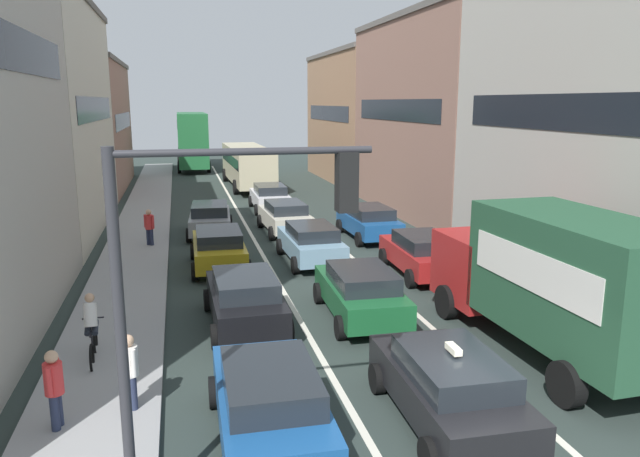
{
  "coord_description": "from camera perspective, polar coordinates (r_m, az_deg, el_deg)",
  "views": [
    {
      "loc": [
        -4.83,
        -8.53,
        6.05
      ],
      "look_at": [
        0.0,
        12.0,
        1.6
      ],
      "focal_mm": 33.77,
      "sensor_mm": 36.0,
      "label": 1
    }
  ],
  "objects": [
    {
      "name": "sedan_right_lane_behind_truck",
      "position": [
        21.65,
        9.62,
        -2.3
      ],
      "size": [
        2.16,
        4.35,
        1.49
      ],
      "rotation": [
        0.0,
        0.0,
        1.54
      ],
      "color": "#A51E1E",
      "rests_on": "ground"
    },
    {
      "name": "lane_stripe_right",
      "position": [
        29.88,
        -0.34,
        0.25
      ],
      "size": [
        0.16,
        60.0,
        0.01
      ],
      "primitive_type": "cube",
      "color": "silver",
      "rests_on": "ground"
    },
    {
      "name": "ground_plane",
      "position": [
        11.52,
        14.73,
        -20.21
      ],
      "size": [
        140.0,
        140.0,
        0.0
      ],
      "primitive_type": "plane",
      "color": "#2B3632"
    },
    {
      "name": "coupe_centre_lane_fourth",
      "position": [
        28.25,
        -3.33,
        1.18
      ],
      "size": [
        2.22,
        4.38,
        1.49
      ],
      "rotation": [
        0.0,
        0.0,
        1.62
      ],
      "color": "beige",
      "rests_on": "ground"
    },
    {
      "name": "building_row_right",
      "position": [
        33.49,
        13.06,
        10.13
      ],
      "size": [
        7.2,
        43.9,
        10.74
      ],
      "rotation": [
        0.0,
        0.0,
        -1.57
      ],
      "color": "#9E7556",
      "rests_on": "ground"
    },
    {
      "name": "wagon_right_lane_far",
      "position": [
        27.1,
        4.66,
        0.7
      ],
      "size": [
        2.13,
        4.34,
        1.49
      ],
      "rotation": [
        0.0,
        0.0,
        1.59
      ],
      "color": "#194C8C",
      "rests_on": "ground"
    },
    {
      "name": "sedan_centre_lane_fifth",
      "position": [
        34.16,
        -4.78,
        3.03
      ],
      "size": [
        2.08,
        4.31,
        1.49
      ],
      "rotation": [
        0.0,
        0.0,
        1.56
      ],
      "color": "silver",
      "rests_on": "ground"
    },
    {
      "name": "removalist_box_truck",
      "position": [
        15.37,
        21.13,
        -4.29
      ],
      "size": [
        2.89,
        7.77,
        3.58
      ],
      "rotation": [
        0.0,
        0.0,
        1.6
      ],
      "color": "#A51E1E",
      "rests_on": "ground"
    },
    {
      "name": "sedan_left_lane_fourth",
      "position": [
        28.21,
        -10.37,
        0.99
      ],
      "size": [
        2.29,
        4.41,
        1.49
      ],
      "rotation": [
        0.0,
        0.0,
        1.5
      ],
      "color": "gray",
      "rests_on": "ground"
    },
    {
      "name": "sidewalk_left",
      "position": [
        29.21,
        -16.62,
        -0.4
      ],
      "size": [
        2.6,
        64.0,
        0.14
      ],
      "primitive_type": "cube",
      "color": "gray",
      "rests_on": "ground"
    },
    {
      "name": "cyclist_on_sidewalk",
      "position": [
        15.17,
        -20.81,
        -8.96
      ],
      "size": [
        0.5,
        1.73,
        1.72
      ],
      "rotation": [
        0.0,
        0.0,
        1.62
      ],
      "color": "black",
      "rests_on": "ground"
    },
    {
      "name": "pedestrian_mid_sidewalk",
      "position": [
        12.59,
        -17.58,
        -12.6
      ],
      "size": [
        0.34,
        0.5,
        1.66
      ],
      "rotation": [
        0.0,
        0.0,
        0.45
      ],
      "color": "#262D47",
      "rests_on": "ground"
    },
    {
      "name": "sedan_left_lane_third",
      "position": [
        22.47,
        -9.58,
        -1.78
      ],
      "size": [
        2.1,
        4.32,
        1.49
      ],
      "rotation": [
        0.0,
        0.0,
        1.56
      ],
      "color": "#B29319",
      "rests_on": "ground"
    },
    {
      "name": "sedan_left_lane_front",
      "position": [
        11.23,
        -4.81,
        -16.01
      ],
      "size": [
        2.11,
        4.32,
        1.49
      ],
      "rotation": [
        0.0,
        0.0,
        1.56
      ],
      "color": "#194C8C",
      "rests_on": "ground"
    },
    {
      "name": "building_row_left",
      "position": [
        29.35,
        -27.83,
        9.89
      ],
      "size": [
        7.2,
        43.9,
        13.58
      ],
      "rotation": [
        0.0,
        0.0,
        1.57
      ],
      "color": "#B2ADA3",
      "rests_on": "ground"
    },
    {
      "name": "hatchback_centre_lane_third",
      "position": [
        23.0,
        -0.86,
        -1.29
      ],
      "size": [
        2.13,
        4.34,
        1.49
      ],
      "rotation": [
        0.0,
        0.0,
        1.59
      ],
      "color": "#759EB7",
      "rests_on": "ground"
    },
    {
      "name": "taxi_centre_lane_front",
      "position": [
        11.99,
        12.06,
        -14.35
      ],
      "size": [
        2.14,
        4.34,
        1.66
      ],
      "rotation": [
        0.0,
        0.0,
        1.55
      ],
      "color": "black",
      "rests_on": "ground"
    },
    {
      "name": "lane_stripe_left",
      "position": [
        29.33,
        -6.83,
        -0.06
      ],
      "size": [
        0.16,
        60.0,
        0.01
      ],
      "primitive_type": "cube",
      "color": "silver",
      "rests_on": "ground"
    },
    {
      "name": "bus_far_queue_secondary",
      "position": [
        56.37,
        -12.02,
        8.39
      ],
      "size": [
        2.82,
        10.51,
        5.06
      ],
      "rotation": [
        0.0,
        0.0,
        1.57
      ],
      "color": "#1E6033",
      "rests_on": "ground"
    },
    {
      "name": "pedestrian_far_sidewalk",
      "position": [
        12.35,
        -23.88,
        -13.59
      ],
      "size": [
        0.34,
        0.54,
        1.66
      ],
      "rotation": [
        0.0,
        0.0,
        6.13
      ],
      "color": "#262D47",
      "rests_on": "ground"
    },
    {
      "name": "pedestrian_near_kerb",
      "position": [
        26.19,
        -15.87,
        0.22
      ],
      "size": [
        0.43,
        0.39,
        1.66
      ],
      "rotation": [
        0.0,
        0.0,
        3.99
      ],
      "color": "#262D47",
      "rests_on": "ground"
    },
    {
      "name": "bus_mid_queue_primary",
      "position": [
        43.53,
        -6.89,
        6.18
      ],
      "size": [
        2.99,
        10.56,
        2.9
      ],
      "rotation": [
        0.0,
        0.0,
        1.6
      ],
      "color": "#BFB793",
      "rests_on": "ground"
    },
    {
      "name": "wagon_left_lane_second",
      "position": [
        16.67,
        -7.14,
        -6.55
      ],
      "size": [
        2.12,
        4.33,
        1.49
      ],
      "rotation": [
        0.0,
        0.0,
        1.59
      ],
      "color": "black",
      "rests_on": "ground"
    },
    {
      "name": "traffic_light_pole",
      "position": [
        8.38,
        -10.19,
        -3.75
      ],
      "size": [
        3.58,
        0.38,
        5.5
      ],
      "color": "#2D2D33",
      "rests_on": "ground"
    },
    {
      "name": "sedan_centre_lane_second",
      "position": [
        17.14,
        3.88,
        -5.96
      ],
      "size": [
        2.17,
        4.36,
        1.49
      ],
      "rotation": [
        0.0,
        0.0,
        1.54
      ],
      "color": "#19592D",
      "rests_on": "ground"
    }
  ]
}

